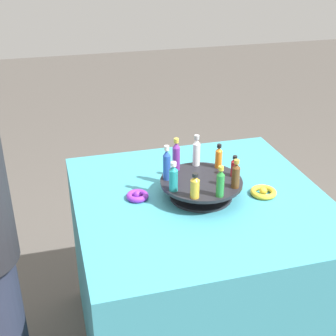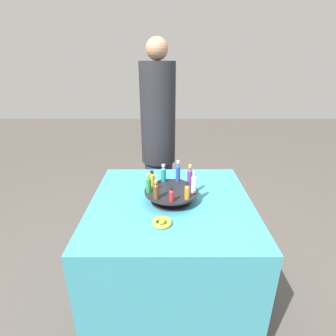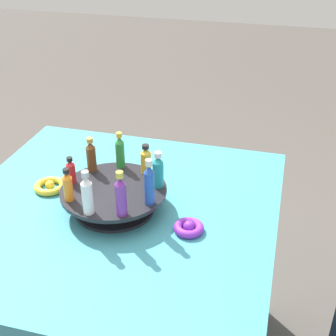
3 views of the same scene
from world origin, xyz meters
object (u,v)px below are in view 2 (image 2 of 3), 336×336
object	(u,v)px
display_stand	(171,195)
bottle_red	(172,195)
bottle_orange	(187,191)
bottle_blue	(178,172)
bottle_brown	(156,191)
ribbon_bow_purple	(178,182)
bottle_teal	(163,174)
bottle_gold	(152,179)
bottle_clear	(194,183)
bottle_purple	(190,176)
bottle_green	(149,184)
person_figure	(158,145)
ribbon_bow_gold	(162,222)

from	to	relation	value
display_stand	bottle_red	size ratio (longest dim) A/B	3.67
bottle_orange	bottle_blue	size ratio (longest dim) A/B	0.73
bottle_brown	ribbon_bow_purple	size ratio (longest dim) A/B	1.31
bottle_teal	bottle_red	distance (m)	0.26
bottle_gold	display_stand	bearing A→B (deg)	150.62
bottle_clear	bottle_purple	distance (m)	0.09
bottle_blue	bottle_clear	bearing A→B (deg)	120.62
display_stand	bottle_gold	xyz separation A→B (m)	(0.12, -0.07, 0.07)
ribbon_bow_purple	bottle_green	bearing A→B (deg)	55.84
bottle_brown	person_figure	xyz separation A→B (m)	(0.02, -0.94, -0.03)
bottle_brown	ribbon_bow_gold	world-z (taller)	bottle_brown
display_stand	bottle_teal	size ratio (longest dim) A/B	2.76
bottle_purple	bottle_brown	distance (m)	0.26
display_stand	bottle_purple	size ratio (longest dim) A/B	2.36
bottle_blue	bottle_teal	size ratio (longest dim) A/B	1.22
bottle_clear	bottle_red	world-z (taller)	bottle_clear
display_stand	bottle_green	bearing A→B (deg)	10.62
bottle_purple	bottle_clear	bearing A→B (deg)	100.62
bottle_orange	bottle_purple	xyz separation A→B (m)	(-0.03, -0.17, 0.02)
bottle_blue	ribbon_bow_gold	bearing A→B (deg)	75.66
bottle_purple	bottle_green	world-z (taller)	bottle_purple
display_stand	bottle_clear	bearing A→B (deg)	170.62
bottle_purple	bottle_red	bearing A→B (deg)	60.62
bottle_purple	ribbon_bow_purple	bearing A→B (deg)	-69.52
bottle_orange	bottle_red	size ratio (longest dim) A/B	1.17
ribbon_bow_gold	bottle_teal	bearing A→B (deg)	-90.44
bottle_teal	bottle_orange	bearing A→B (deg)	120.62
bottle_red	ribbon_bow_gold	xyz separation A→B (m)	(0.05, 0.11, -0.10)
ribbon_bow_gold	bottle_gold	bearing A→B (deg)	-77.80
bottle_brown	ribbon_bow_purple	bearing A→B (deg)	-111.28
bottle_clear	bottle_brown	world-z (taller)	bottle_clear
bottle_blue	bottle_brown	xyz separation A→B (m)	(0.13, 0.23, -0.01)
bottle_teal	bottle_red	world-z (taller)	bottle_teal
ribbon_bow_purple	bottle_red	bearing A→B (deg)	82.66
bottle_purple	ribbon_bow_gold	size ratio (longest dim) A/B	1.31
bottle_orange	bottle_brown	bearing A→B (deg)	0.62
display_stand	bottle_blue	size ratio (longest dim) A/B	2.27
bottle_purple	ribbon_bow_gold	distance (m)	0.37
person_figure	bottle_purple	bearing A→B (deg)	8.83
bottle_blue	ribbon_bow_gold	world-z (taller)	bottle_blue
person_figure	bottle_clear	bearing A→B (deg)	8.29
bottle_orange	bottle_brown	xyz separation A→B (m)	(0.17, 0.00, 0.01)
bottle_green	ribbon_bow_purple	xyz separation A→B (m)	(-0.18, -0.27, -0.12)
bottle_orange	bottle_clear	bearing A→B (deg)	-119.38
bottle_gold	bottle_green	world-z (taller)	bottle_green
bottle_orange	person_figure	world-z (taller)	person_figure
ribbon_bow_gold	person_figure	size ratio (longest dim) A/B	0.06
bottle_clear	bottle_brown	distance (m)	0.23
ribbon_bow_gold	ribbon_bow_purple	size ratio (longest dim) A/B	1.19
bottle_red	ribbon_bow_purple	distance (m)	0.39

